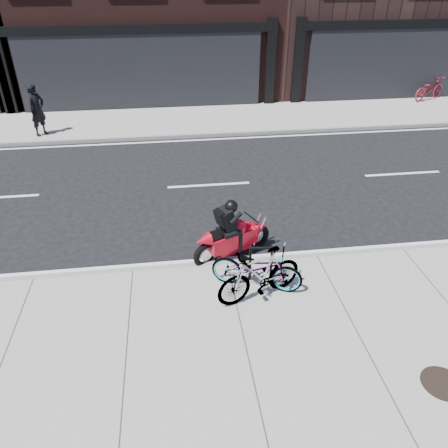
{
  "coord_description": "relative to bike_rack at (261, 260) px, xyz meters",
  "views": [
    {
      "loc": [
        -1.03,
        -9.42,
        5.79
      ],
      "look_at": [
        -0.02,
        -1.63,
        0.9
      ],
      "focal_mm": 35.0,
      "sensor_mm": 36.0,
      "label": 1
    }
  ],
  "objects": [
    {
      "name": "ground",
      "position": [
        -0.59,
        2.6,
        -0.6
      ],
      "size": [
        120.0,
        120.0,
        0.0
      ],
      "primitive_type": "plane",
      "color": "black",
      "rests_on": "ground"
    },
    {
      "name": "sidewalk_near",
      "position": [
        -0.59,
        -2.4,
        -0.53
      ],
      "size": [
        60.0,
        6.0,
        0.13
      ],
      "primitive_type": "cube",
      "color": "gray",
      "rests_on": "ground"
    },
    {
      "name": "sidewalk_far",
      "position": [
        -0.59,
        10.35,
        -0.53
      ],
      "size": [
        60.0,
        3.5,
        0.13
      ],
      "primitive_type": "cube",
      "color": "gray",
      "rests_on": "ground"
    },
    {
      "name": "bike_rack",
      "position": [
        0.0,
        0.0,
        0.0
      ],
      "size": [
        0.48,
        0.1,
        0.8
      ],
      "rotation": [
        0.0,
        0.0,
        -0.1
      ],
      "color": "black",
      "rests_on": "sidewalk_near"
    },
    {
      "name": "bicycle_front",
      "position": [
        -0.13,
        -0.22,
        0.0
      ],
      "size": [
        1.9,
        1.22,
        0.94
      ],
      "primitive_type": "imported",
      "rotation": [
        0.0,
        0.0,
        1.21
      ],
      "color": "gray",
      "rests_on": "sidewalk_near"
    },
    {
      "name": "bicycle_rear",
      "position": [
        -0.13,
        -0.51,
        0.06
      ],
      "size": [
        1.83,
        1.03,
        1.06
      ],
      "primitive_type": "imported",
      "rotation": [
        0.0,
        0.0,
        5.04
      ],
      "color": "gray",
      "rests_on": "sidewalk_near"
    },
    {
      "name": "motorcycle",
      "position": [
        -0.34,
        1.04,
        -0.01
      ],
      "size": [
        1.84,
        1.02,
        1.46
      ],
      "rotation": [
        0.0,
        0.0,
        0.42
      ],
      "color": "black",
      "rests_on": "ground"
    },
    {
      "name": "pedestrian",
      "position": [
        -6.25,
        9.22,
        0.44
      ],
      "size": [
        0.73,
        0.8,
        1.83
      ],
      "primitive_type": "imported",
      "rotation": [
        0.0,
        0.0,
        0.99
      ],
      "color": "black",
      "rests_on": "sidewalk_far"
    },
    {
      "name": "bicycle_far",
      "position": [
        10.05,
        11.6,
        0.02
      ],
      "size": [
        1.96,
        1.39,
        0.98
      ],
      "primitive_type": "imported",
      "rotation": [
        0.0,
        0.0,
        2.02
      ],
      "color": "maroon",
      "rests_on": "sidewalk_far"
    },
    {
      "name": "manhole_cover",
      "position": [
        2.3,
        -2.87,
        -0.46
      ],
      "size": [
        0.86,
        0.86,
        0.02
      ],
      "primitive_type": "cylinder",
      "rotation": [
        0.0,
        0.0,
        -0.38
      ],
      "color": "black",
      "rests_on": "sidewalk_near"
    }
  ]
}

